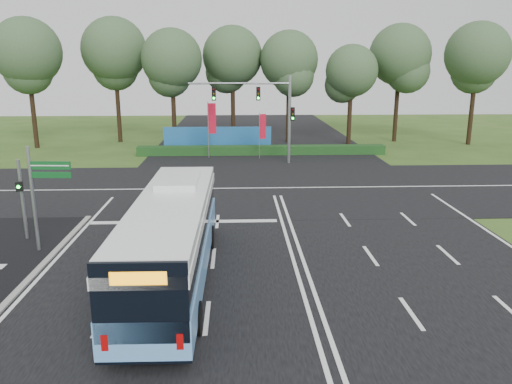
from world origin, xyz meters
TOP-DOWN VIEW (x-y plane):
  - ground at (0.00, 0.00)m, footprint 120.00×120.00m
  - road_main at (0.00, 0.00)m, footprint 20.00×120.00m
  - road_cross at (0.00, 12.00)m, footprint 120.00×14.00m
  - kerb_strip at (-10.10, -3.00)m, footprint 0.25×18.00m
  - city_bus at (-4.67, -2.13)m, footprint 2.70×11.99m
  - pedestrian_signal at (-12.00, 2.72)m, footprint 0.34×0.43m
  - street_sign at (-10.53, 1.21)m, footprint 1.79×0.23m
  - banner_flag_left at (-4.39, 22.99)m, footprint 0.71×0.08m
  - banner_flag_mid at (-0.09, 22.55)m, footprint 0.57×0.12m
  - traffic_light_gantry at (0.21, 20.50)m, footprint 8.41×0.28m
  - hedge at (0.00, 24.50)m, footprint 22.00×1.20m
  - blue_hoarding at (-4.00, 27.00)m, footprint 10.00×0.30m
  - eucalyptus_row at (-0.81, 31.10)m, footprint 48.88×9.95m

SIDE VIEW (x-z plane):
  - ground at x=0.00m, z-range 0.00..0.00m
  - road_main at x=0.00m, z-range 0.00..0.04m
  - road_cross at x=0.00m, z-range 0.00..0.05m
  - kerb_strip at x=-10.10m, z-range 0.00..0.12m
  - hedge at x=0.00m, z-range 0.00..0.80m
  - blue_hoarding at x=-4.00m, z-range 0.00..2.20m
  - city_bus at x=-4.67m, z-range 0.01..3.45m
  - pedestrian_signal at x=-12.00m, z-range 0.17..3.92m
  - banner_flag_mid at x=-0.09m, z-range 0.62..4.50m
  - street_sign at x=-10.53m, z-range 0.55..5.15m
  - banner_flag_left at x=-4.39m, z-range 0.72..5.50m
  - traffic_light_gantry at x=0.21m, z-range 1.16..8.16m
  - eucalyptus_row at x=-0.81m, z-range 2.37..14.84m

